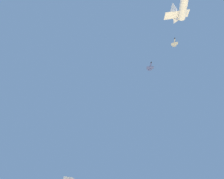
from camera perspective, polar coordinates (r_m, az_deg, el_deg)
The scene contains 2 objects.
chase_jet_right_wing at distance 195.64m, azimuth 12.86°, elevation 7.59°, with size 13.85×11.58×4.00m.
chase_jet_high_escort at distance 230.35m, azimuth 20.47°, elevation 14.69°, with size 15.02×9.21×4.00m.
Camera 1 is at (49.61, 77.33, 3.96)m, focal length 26.92 mm.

